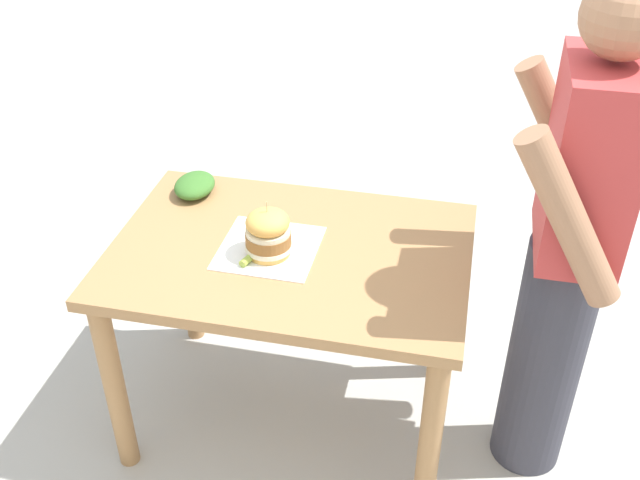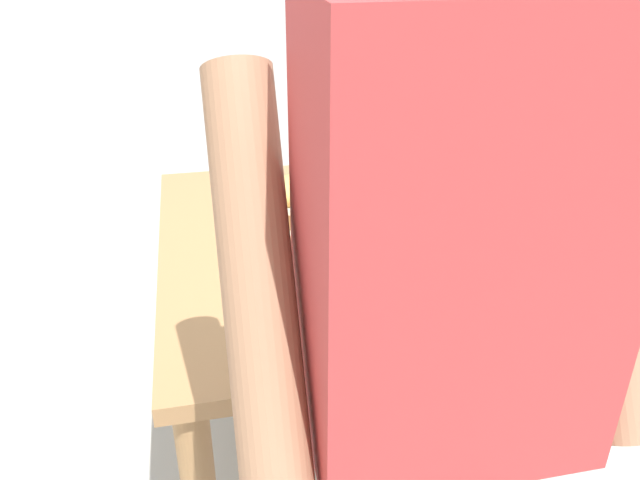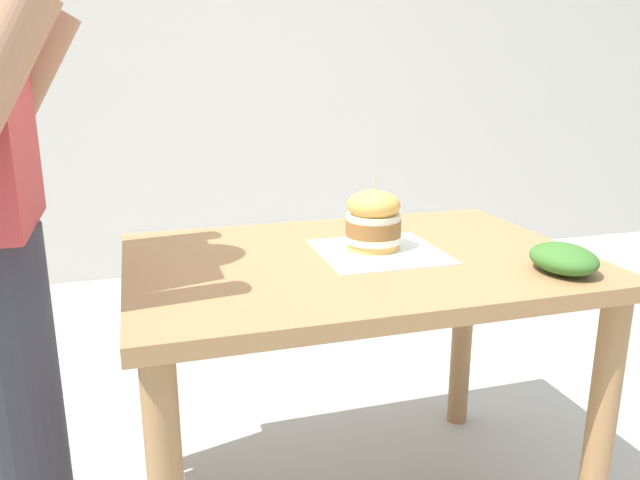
{
  "view_description": "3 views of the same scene",
  "coord_description": "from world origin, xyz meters",
  "px_view_note": "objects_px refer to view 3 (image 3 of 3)",
  "views": [
    {
      "loc": [
        1.9,
        0.52,
        2.16
      ],
      "look_at": [
        0.0,
        0.1,
        0.81
      ],
      "focal_mm": 42.0,
      "sensor_mm": 36.0,
      "label": 1
    },
    {
      "loc": [
        0.28,
        1.44,
        1.51
      ],
      "look_at": [
        0.0,
        0.1,
        0.81
      ],
      "focal_mm": 35.0,
      "sensor_mm": 36.0,
      "label": 2
    },
    {
      "loc": [
        -1.43,
        0.53,
        1.23
      ],
      "look_at": [
        0.0,
        0.1,
        0.81
      ],
      "focal_mm": 35.0,
      "sensor_mm": 36.0,
      "label": 3
    }
  ],
  "objects_px": {
    "patio_table": "(357,302)",
    "pickle_spear": "(382,237)",
    "sandwich": "(373,220)",
    "side_salad": "(564,259)"
  },
  "relations": [
    {
      "from": "patio_table",
      "to": "pickle_spear",
      "type": "xyz_separation_m",
      "value": [
        0.1,
        -0.11,
        0.14
      ]
    },
    {
      "from": "sandwich",
      "to": "patio_table",
      "type": "bearing_deg",
      "value": 125.08
    },
    {
      "from": "pickle_spear",
      "to": "sandwich",
      "type": "bearing_deg",
      "value": 139.57
    },
    {
      "from": "sandwich",
      "to": "side_salad",
      "type": "xyz_separation_m",
      "value": [
        -0.3,
        -0.36,
        -0.05
      ]
    },
    {
      "from": "pickle_spear",
      "to": "side_salad",
      "type": "height_order",
      "value": "side_salad"
    },
    {
      "from": "patio_table",
      "to": "side_salad",
      "type": "relative_size",
      "value": 6.42
    },
    {
      "from": "pickle_spear",
      "to": "side_salad",
      "type": "bearing_deg",
      "value": -138.99
    },
    {
      "from": "patio_table",
      "to": "pickle_spear",
      "type": "height_order",
      "value": "pickle_spear"
    },
    {
      "from": "sandwich",
      "to": "side_salad",
      "type": "distance_m",
      "value": 0.47
    },
    {
      "from": "patio_table",
      "to": "side_salad",
      "type": "distance_m",
      "value": 0.52
    }
  ]
}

